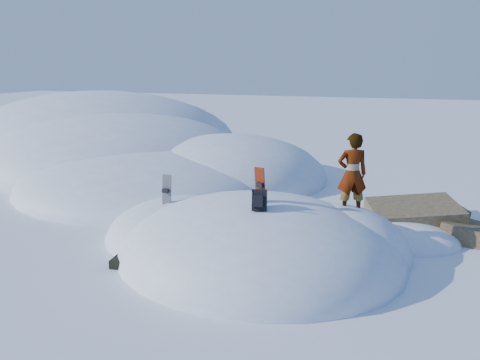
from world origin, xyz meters
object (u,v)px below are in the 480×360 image
(snowboard_red, at_px, (260,195))
(person, at_px, (352,174))
(backpack, at_px, (259,200))
(snowboard_dark, at_px, (166,200))

(snowboard_red, xyz_separation_m, person, (1.93, 1.26, 0.37))
(backpack, bearing_deg, person, 28.34)
(snowboard_red, relative_size, backpack, 2.44)
(backpack, bearing_deg, snowboard_dark, 146.95)
(snowboard_dark, height_order, backpack, backpack)
(snowboard_red, bearing_deg, snowboard_dark, -173.79)
(snowboard_dark, bearing_deg, backpack, -15.55)
(person, bearing_deg, snowboard_dark, -12.21)
(snowboard_dark, height_order, person, person)
(snowboard_red, relative_size, person, 0.68)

